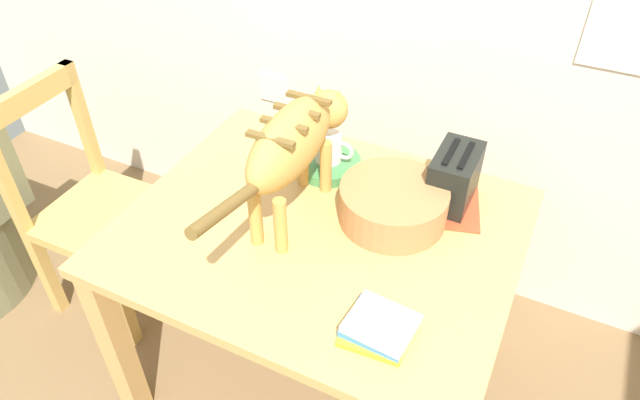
{
  "coord_description": "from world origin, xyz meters",
  "views": [
    {
      "loc": [
        0.51,
        0.36,
        1.86
      ],
      "look_at": [
        -0.03,
        1.46,
        0.83
      ],
      "focal_mm": 32.35,
      "sensor_mm": 36.0,
      "label": 1
    }
  ],
  "objects": [
    {
      "name": "dining_table",
      "position": [
        -0.03,
        1.46,
        0.64
      ],
      "size": [
        1.12,
        0.91,
        0.73
      ],
      "color": "tan",
      "rests_on": "ground_plane"
    },
    {
      "name": "wicker_basket",
      "position": [
        0.15,
        1.58,
        0.79
      ],
      "size": [
        0.31,
        0.31,
        0.11
      ],
      "color": "#B17747",
      "rests_on": "dining_table"
    },
    {
      "name": "book_stack",
      "position": [
        0.26,
        1.18,
        0.76
      ],
      "size": [
        0.17,
        0.15,
        0.05
      ],
      "color": "gold",
      "rests_on": "dining_table"
    },
    {
      "name": "saucer_bowl",
      "position": [
        -0.13,
        1.72,
        0.75
      ],
      "size": [
        0.21,
        0.21,
        0.03
      ],
      "primitive_type": "cylinder",
      "color": "#428A4B",
      "rests_on": "dining_table"
    },
    {
      "name": "magazine",
      "position": [
        0.24,
        1.69,
        0.73
      ],
      "size": [
        0.31,
        0.28,
        0.01
      ],
      "primitive_type": "cube",
      "rotation": [
        0.0,
        0.0,
        0.28
      ],
      "color": "#E34726",
      "rests_on": "dining_table"
    },
    {
      "name": "toaster",
      "position": [
        0.28,
        1.74,
        0.81
      ],
      "size": [
        0.12,
        0.2,
        0.18
      ],
      "color": "black",
      "rests_on": "dining_table"
    },
    {
      "name": "coffee_mug",
      "position": [
        -0.12,
        1.72,
        0.81
      ],
      "size": [
        0.13,
        0.09,
        0.09
      ],
      "color": "silver",
      "rests_on": "saucer_bowl"
    },
    {
      "name": "cat",
      "position": [
        -0.12,
        1.5,
        0.97
      ],
      "size": [
        0.15,
        0.76,
        0.35
      ],
      "rotation": [
        0.0,
        0.0,
        0.02
      ],
      "color": "gold",
      "rests_on": "dining_table"
    },
    {
      "name": "wooden_chair_far",
      "position": [
        -0.97,
        1.45,
        0.45
      ],
      "size": [
        0.42,
        0.42,
        0.92
      ],
      "rotation": [
        0.0,
        0.0,
        -1.56
      ],
      "color": "tan",
      "rests_on": "ground_plane"
    }
  ]
}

